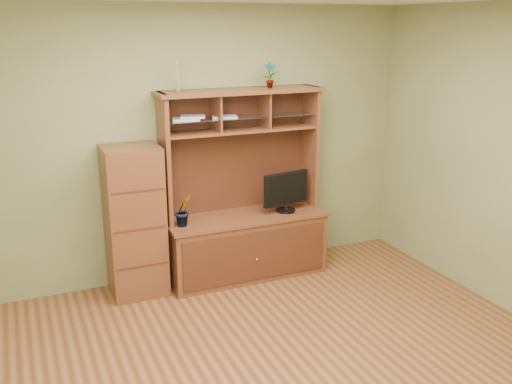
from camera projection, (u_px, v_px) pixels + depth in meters
room at (290, 198)px, 3.92m from camera, size 4.54×4.04×2.74m
media_hutch at (244, 226)px, 5.81m from camera, size 1.66×0.61×1.90m
monitor at (286, 191)px, 5.80m from camera, size 0.52×0.20×0.41m
orchid_plant at (183, 211)px, 5.41m from camera, size 0.20×0.17×0.30m
top_plant at (270, 75)px, 5.57m from camera, size 0.14×0.10×0.25m
reed_diffuser at (177, 79)px, 5.22m from camera, size 0.06×0.06×0.29m
magazines at (201, 118)px, 5.40m from camera, size 0.67×0.25×0.04m
side_cabinet at (135, 222)px, 5.35m from camera, size 0.51×0.47×1.44m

